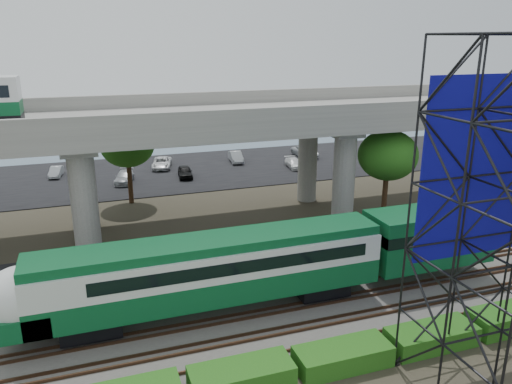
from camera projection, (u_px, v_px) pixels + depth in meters
name	position (u px, v px, depth m)	size (l,w,h in m)	color
ground	(288.00, 323.00, 27.20)	(140.00, 140.00, 0.00)	#474233
ballast_bed	(275.00, 303.00, 28.97)	(90.00, 12.00, 0.20)	slate
service_road	(233.00, 249.00, 36.67)	(90.00, 5.00, 0.08)	black
parking_lot	(176.00, 171.00, 57.90)	(90.00, 18.00, 0.08)	black
harbor_water	(150.00, 138.00, 77.78)	(140.00, 40.00, 0.03)	#486577
rail_tracks	(275.00, 301.00, 28.92)	(90.00, 9.52, 0.16)	#472D1E
commuter_train	(250.00, 263.00, 27.68)	(29.30, 3.06, 4.30)	black
overpass	(194.00, 127.00, 38.78)	(80.00, 12.00, 12.40)	#9E9B93
hedge_strip	(343.00, 356.00, 23.46)	(34.60, 1.80, 1.20)	#1B5313
trees	(154.00, 163.00, 38.70)	(40.94, 16.94, 7.69)	#382314
suv	(197.00, 243.00, 36.03)	(2.11, 4.58, 1.27)	black
parked_cars	(195.00, 165.00, 58.26)	(39.10, 9.67, 1.30)	silver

